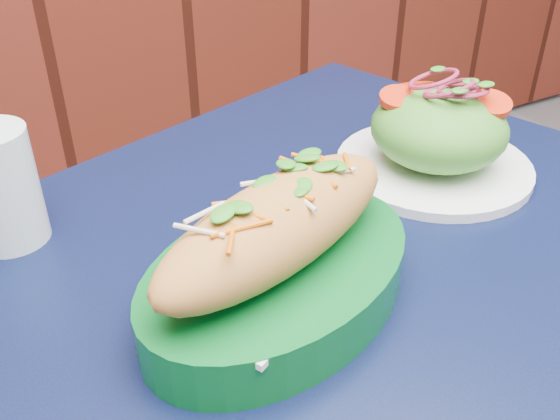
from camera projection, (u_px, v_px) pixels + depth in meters
cafe_table at (387, 332)px, 0.64m from camera, size 1.00×1.00×0.75m
banh_mi_basket at (279, 256)px, 0.52m from camera, size 0.32×0.26×0.13m
salad_plate at (438, 135)px, 0.73m from camera, size 0.23×0.23×0.12m
water_glass at (0, 187)px, 0.60m from camera, size 0.07×0.07×0.12m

